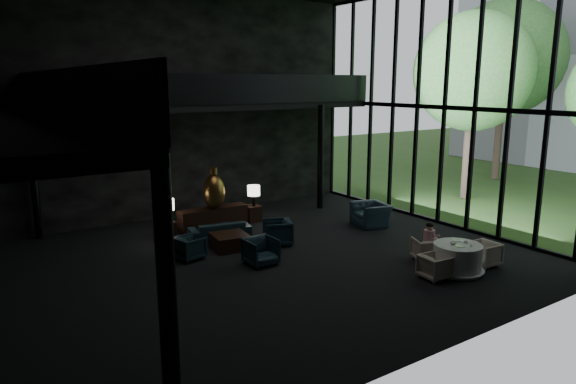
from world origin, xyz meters
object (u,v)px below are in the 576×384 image
child (429,234)px  dining_table (457,260)px  bronze_urn (214,191)px  lounge_armchair_east (277,230)px  sofa (220,228)px  lounge_armchair_west (190,247)px  table_lamp_right (254,191)px  lounge_armchair_south (261,250)px  dining_chair_west (435,267)px  coffee_table (230,241)px  table_lamp_left (167,206)px  window_armchair (371,209)px  side_table_right (253,213)px  dining_chair_east (484,254)px  side_table_left (168,229)px  dining_chair_north (426,249)px  console (213,218)px

child → dining_table: bearing=86.6°
bronze_urn → lounge_armchair_east: bronze_urn is taller
sofa → lounge_armchair_west: (-1.54, -1.25, -0.00)m
table_lamp_right → child: (1.99, -6.16, -0.33)m
bronze_urn → lounge_armchair_south: bearing=-96.3°
dining_chair_west → coffee_table: bearing=37.6°
table_lamp_left → bronze_urn: bearing=-1.4°
table_lamp_right → window_armchair: 4.10m
side_table_right → dining_table: dining_table is taller
sofa → dining_chair_east: 7.77m
coffee_table → dining_chair_east: dining_chair_east is taller
side_table_left → lounge_armchair_east: bearing=-45.5°
dining_chair_west → child: 1.42m
table_lamp_left → child: 7.95m
dining_chair_north → dining_chair_west: 1.36m
lounge_armchair_south → child: 4.62m
child → dining_chair_west: bearing=48.0°
console → lounge_armchair_east: bearing=-70.5°
bronze_urn → lounge_armchair_west: bronze_urn is taller
sofa → dining_chair_north: bearing=138.0°
bronze_urn → sofa: bronze_urn is taller
coffee_table → dining_chair_east: (5.00, -5.06, 0.11)m
table_lamp_right → dining_chair_east: 7.85m
window_armchair → child: (-1.12, -3.53, 0.19)m
coffee_table → lounge_armchair_west: bearing=-171.4°
lounge_armchair_south → dining_chair_east: size_ratio=1.26×
table_lamp_right → dining_chair_east: table_lamp_right is taller
lounge_armchair_south → dining_chair_west: size_ratio=1.39×
side_table_right → coffee_table: size_ratio=0.58×
side_table_right → dining_table: size_ratio=0.41×
table_lamp_left → lounge_armchair_east: size_ratio=0.82×
lounge_armchair_east → console: bearing=-138.0°
table_lamp_right → dining_chair_north: (1.96, -6.11, -0.78)m
dining_chair_east → child: bearing=-136.3°
table_lamp_right → dining_chair_east: size_ratio=1.11×
dining_chair_north → console: bearing=-35.0°
console → child: 7.09m
lounge_armchair_west → dining_chair_west: size_ratio=1.12×
side_table_right → lounge_armchair_south: (-2.00, -3.95, 0.13)m
dining_chair_west → table_lamp_right: bearing=13.7°
dining_chair_north → dining_table: bearing=113.0°
side_table_right → window_armchair: window_armchair is taller
sofa → table_lamp_right: bearing=-138.6°
coffee_table → console: bearing=77.3°
side_table_left → side_table_right: side_table_right is taller
table_lamp_left → window_armchair: bearing=-21.5°
side_table_left → sofa: bearing=-39.0°
side_table_right → lounge_armchair_east: 2.81m
bronze_urn → table_lamp_left: size_ratio=1.85×
bronze_urn → dining_chair_east: 8.45m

